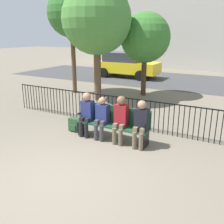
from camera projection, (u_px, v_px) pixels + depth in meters
ground_plane at (60, 178)px, 5.02m from camera, size 80.00×80.00×0.00m
park_bench at (113, 122)px, 6.77m from camera, size 2.06×0.45×0.92m
seated_person_0 at (87, 112)px, 6.96m from camera, size 0.34×0.39×1.25m
seated_person_1 at (102, 116)px, 6.75m from camera, size 0.34×0.39×1.17m
seated_person_2 at (121, 117)px, 6.47m from camera, size 0.34×0.39×1.27m
seated_person_3 at (141, 121)px, 6.22m from camera, size 0.34×0.39×1.23m
backpack at (74, 125)px, 7.41m from camera, size 0.33×0.23×0.40m
fence_railing at (128, 110)px, 7.60m from camera, size 9.01×0.03×0.95m
tree_0 at (97, 20)px, 10.04m from camera, size 2.84×2.84×4.76m
tree_1 at (71, 13)px, 11.27m from camera, size 2.19×2.19×4.78m
tree_2 at (145, 38)px, 11.06m from camera, size 2.21×2.21×3.73m
street_surface at (189, 82)px, 15.08m from camera, size 24.00×6.00×0.01m
parked_car_0 at (126, 64)px, 16.50m from camera, size 4.20×1.94×1.62m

